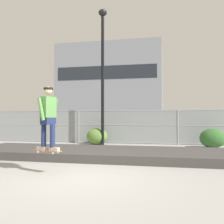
{
  "coord_description": "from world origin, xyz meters",
  "views": [
    {
      "loc": [
        2.07,
        -5.7,
        1.45
      ],
      "look_at": [
        -0.2,
        5.15,
        1.69
      ],
      "focal_mm": 40.42,
      "sensor_mm": 36.0,
      "label": 1
    }
  ],
  "objects_px": {
    "skater": "(48,115)",
    "shrub_left": "(97,136)",
    "skateboard": "(48,151)",
    "street_lamp": "(103,61)",
    "shrub_center": "(213,138)",
    "parked_car_mid": "(180,127)",
    "parked_car_near": "(93,126)"
  },
  "relations": [
    {
      "from": "skater",
      "to": "shrub_left",
      "type": "bearing_deg",
      "value": 94.75
    },
    {
      "from": "skateboard",
      "to": "shrub_left",
      "type": "relative_size",
      "value": 0.73
    },
    {
      "from": "street_lamp",
      "to": "shrub_center",
      "type": "relative_size",
      "value": 5.99
    },
    {
      "from": "street_lamp",
      "to": "shrub_center",
      "type": "distance_m",
      "value": 6.68
    },
    {
      "from": "skateboard",
      "to": "shrub_center",
      "type": "xyz_separation_m",
      "value": [
        5.18,
        6.59,
        -0.12
      ]
    },
    {
      "from": "skateboard",
      "to": "shrub_center",
      "type": "height_order",
      "value": "shrub_center"
    },
    {
      "from": "parked_car_mid",
      "to": "skater",
      "type": "bearing_deg",
      "value": -110.59
    },
    {
      "from": "skateboard",
      "to": "skater",
      "type": "bearing_deg",
      "value": 165.96
    },
    {
      "from": "shrub_left",
      "to": "shrub_center",
      "type": "xyz_separation_m",
      "value": [
        5.76,
        -0.38,
        0.02
      ]
    },
    {
      "from": "street_lamp",
      "to": "skateboard",
      "type": "bearing_deg",
      "value": -88.26
    },
    {
      "from": "skater",
      "to": "parked_car_mid",
      "type": "relative_size",
      "value": 0.37
    },
    {
      "from": "skateboard",
      "to": "street_lamp",
      "type": "bearing_deg",
      "value": 91.74
    },
    {
      "from": "skater",
      "to": "skateboard",
      "type": "bearing_deg",
      "value": -14.04
    },
    {
      "from": "skateboard",
      "to": "street_lamp",
      "type": "distance_m",
      "value": 7.7
    },
    {
      "from": "street_lamp",
      "to": "skater",
      "type": "bearing_deg",
      "value": -88.26
    },
    {
      "from": "skateboard",
      "to": "shrub_left",
      "type": "height_order",
      "value": "shrub_left"
    },
    {
      "from": "street_lamp",
      "to": "shrub_center",
      "type": "height_order",
      "value": "street_lamp"
    },
    {
      "from": "parked_car_mid",
      "to": "shrub_left",
      "type": "bearing_deg",
      "value": -143.04
    },
    {
      "from": "skateboard",
      "to": "skater",
      "type": "relative_size",
      "value": 0.5
    },
    {
      "from": "parked_car_near",
      "to": "parked_car_mid",
      "type": "relative_size",
      "value": 1.03
    },
    {
      "from": "parked_car_mid",
      "to": "parked_car_near",
      "type": "bearing_deg",
      "value": 174.83
    },
    {
      "from": "skater",
      "to": "shrub_center",
      "type": "xyz_separation_m",
      "value": [
        5.18,
        6.59,
        -1.06
      ]
    },
    {
      "from": "parked_car_near",
      "to": "shrub_left",
      "type": "bearing_deg",
      "value": -71.28
    },
    {
      "from": "skater",
      "to": "street_lamp",
      "type": "bearing_deg",
      "value": 91.74
    },
    {
      "from": "shrub_left",
      "to": "shrub_center",
      "type": "bearing_deg",
      "value": -3.76
    },
    {
      "from": "parked_car_near",
      "to": "skateboard",
      "type": "bearing_deg",
      "value": -80.1
    },
    {
      "from": "skateboard",
      "to": "parked_car_near",
      "type": "distance_m",
      "value": 11.01
    },
    {
      "from": "skater",
      "to": "parked_car_mid",
      "type": "distance_m",
      "value": 11.05
    },
    {
      "from": "street_lamp",
      "to": "shrub_left",
      "type": "distance_m",
      "value": 4.0
    },
    {
      "from": "shrub_left",
      "to": "shrub_center",
      "type": "height_order",
      "value": "shrub_center"
    },
    {
      "from": "street_lamp",
      "to": "shrub_left",
      "type": "bearing_deg",
      "value": 142.22
    },
    {
      "from": "skateboard",
      "to": "shrub_center",
      "type": "bearing_deg",
      "value": 51.83
    }
  ]
}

